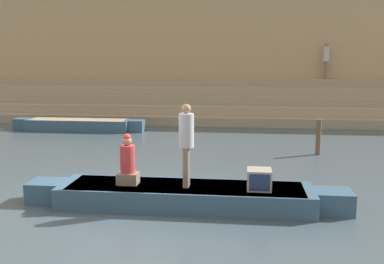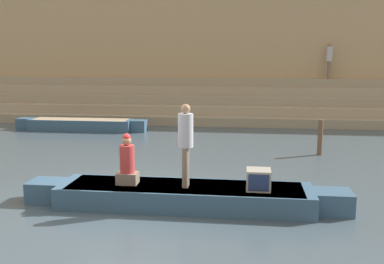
% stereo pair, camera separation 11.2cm
% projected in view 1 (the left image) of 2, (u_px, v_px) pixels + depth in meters
% --- Properties ---
extents(ground_plane, '(120.00, 120.00, 0.00)m').
position_uv_depth(ground_plane, '(119.00, 199.00, 9.64)').
color(ground_plane, '#3D4C56').
extents(ghat_steps, '(36.00, 3.27, 1.94)m').
position_uv_depth(ghat_steps, '(188.00, 105.00, 21.33)').
color(ghat_steps, gray).
rests_on(ghat_steps, ground).
extents(back_wall, '(34.20, 1.28, 7.36)m').
position_uv_depth(back_wall, '(192.00, 43.00, 22.59)').
color(back_wall, tan).
rests_on(back_wall, ground).
extents(rowboat_main, '(6.59, 1.34, 0.43)m').
position_uv_depth(rowboat_main, '(185.00, 195.00, 9.12)').
color(rowboat_main, '#33516B').
rests_on(rowboat_main, ground).
extents(person_standing, '(0.30, 0.30, 1.67)m').
position_uv_depth(person_standing, '(186.00, 139.00, 8.88)').
color(person_standing, '#756656').
rests_on(person_standing, rowboat_main).
extents(person_rowing, '(0.42, 0.33, 1.05)m').
position_uv_depth(person_rowing, '(128.00, 163.00, 9.14)').
color(person_rowing, '#756656').
rests_on(person_rowing, rowboat_main).
extents(tv_set, '(0.47, 0.47, 0.41)m').
position_uv_depth(tv_set, '(259.00, 179.00, 8.80)').
color(tv_set, '#9E998E').
rests_on(tv_set, rowboat_main).
extents(moored_boat_shore, '(5.43, 1.02, 0.46)m').
position_uv_depth(moored_boat_shore, '(79.00, 124.00, 18.34)').
color(moored_boat_shore, '#33516B').
rests_on(moored_boat_shore, ground).
extents(mooring_post, '(0.15, 0.15, 1.10)m').
position_uv_depth(mooring_post, '(318.00, 137.00, 13.83)').
color(mooring_post, brown).
rests_on(mooring_post, ground).
extents(person_on_steps, '(0.28, 0.28, 1.71)m').
position_uv_depth(person_on_steps, '(326.00, 57.00, 21.08)').
color(person_on_steps, '#756656').
rests_on(person_on_steps, ghat_steps).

